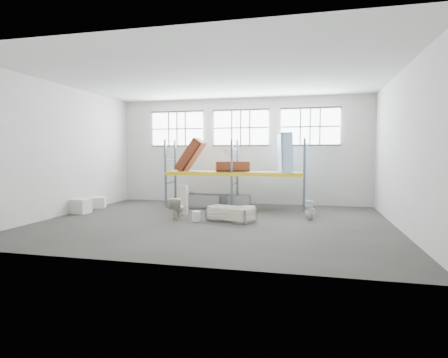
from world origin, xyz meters
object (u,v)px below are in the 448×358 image
(rust_tub_flat, at_px, (232,166))
(bucket, at_px, (196,216))
(blue_tub_upright, at_px, (285,153))
(toilet_beige, at_px, (177,208))
(cistern_tall, at_px, (183,200))
(bathtub_beige, at_px, (231,214))
(steel_tub_right, at_px, (235,201))
(carton_near, at_px, (81,206))
(toilet_white, at_px, (310,210))
(steel_tub_left, at_px, (205,201))

(rust_tub_flat, relative_size, bucket, 4.07)
(rust_tub_flat, relative_size, blue_tub_upright, 0.83)
(toilet_beige, relative_size, cistern_tall, 0.69)
(bathtub_beige, xyz_separation_m, steel_tub_right, (-0.58, 3.63, 0.00))
(steel_tub_right, height_order, rust_tub_flat, rust_tub_flat)
(carton_near, bearing_deg, bathtub_beige, -1.75)
(bathtub_beige, xyz_separation_m, bucket, (-1.17, -0.34, -0.07))
(cistern_tall, distance_m, bucket, 1.57)
(cistern_tall, relative_size, carton_near, 1.70)
(cistern_tall, xyz_separation_m, bucket, (0.94, -1.20, -0.40))
(rust_tub_flat, xyz_separation_m, carton_near, (-5.58, -2.89, -1.53))
(bathtub_beige, relative_size, steel_tub_right, 1.23)
(toilet_beige, xyz_separation_m, carton_near, (-4.22, 0.35, -0.11))
(toilet_beige, relative_size, blue_tub_upright, 0.46)
(blue_tub_upright, bearing_deg, steel_tub_right, 169.95)
(cistern_tall, height_order, carton_near, cistern_tall)
(bucket, relative_size, carton_near, 0.52)
(steel_tub_right, height_order, carton_near, carton_near)
(bucket, bearing_deg, carton_near, 173.93)
(bathtub_beige, xyz_separation_m, cistern_tall, (-2.11, 0.85, 0.33))
(toilet_beige, height_order, rust_tub_flat, rust_tub_flat)
(bucket, bearing_deg, bathtub_beige, 16.33)
(steel_tub_right, xyz_separation_m, rust_tub_flat, (-0.03, -0.56, 1.57))
(steel_tub_right, height_order, bucket, steel_tub_right)
(cistern_tall, height_order, bucket, cistern_tall)
(toilet_white, bearing_deg, cistern_tall, -82.80)
(cistern_tall, xyz_separation_m, carton_near, (-4.07, -0.67, -0.29))
(toilet_white, bearing_deg, toilet_beige, -70.61)
(steel_tub_right, relative_size, carton_near, 1.99)
(bathtub_beige, height_order, rust_tub_flat, rust_tub_flat)
(toilet_beige, xyz_separation_m, toilet_white, (4.71, 1.09, -0.05))
(toilet_beige, distance_m, cistern_tall, 1.05)
(steel_tub_left, distance_m, rust_tub_flat, 1.93)
(steel_tub_left, bearing_deg, bathtub_beige, -57.11)
(bathtub_beige, xyz_separation_m, blue_tub_upright, (1.66, 3.24, 2.15))
(cistern_tall, distance_m, blue_tub_upright, 4.82)
(blue_tub_upright, bearing_deg, bathtub_beige, -117.12)
(carton_near, bearing_deg, blue_tub_upright, 21.25)
(toilet_beige, relative_size, steel_tub_right, 0.59)
(bathtub_beige, bearing_deg, toilet_beige, -154.80)
(blue_tub_upright, xyz_separation_m, carton_near, (-7.84, -3.05, -2.10))
(toilet_beige, distance_m, toilet_white, 4.84)
(toilet_beige, height_order, steel_tub_left, toilet_beige)
(blue_tub_upright, relative_size, carton_near, 2.56)
(toilet_white, distance_m, steel_tub_right, 4.29)
(toilet_beige, distance_m, carton_near, 4.24)
(steel_tub_left, distance_m, steel_tub_right, 1.50)
(toilet_beige, relative_size, carton_near, 1.18)
(toilet_beige, relative_size, rust_tub_flat, 0.56)
(toilet_beige, bearing_deg, steel_tub_left, -98.98)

